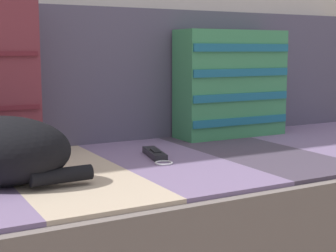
# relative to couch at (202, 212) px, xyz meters

# --- Properties ---
(couch) EXTENTS (1.84, 0.85, 0.36)m
(couch) POSITION_rel_couch_xyz_m (0.00, 0.00, 0.00)
(couch) COLOR #3D3838
(couch) RESTS_ON ground_plane
(sofa_backrest) EXTENTS (1.80, 0.14, 0.44)m
(sofa_backrest) POSITION_rel_couch_xyz_m (0.00, 0.35, 0.40)
(sofa_backrest) COLOR #514C60
(sofa_backrest) RESTS_ON couch
(throw_pillow_striped) EXTENTS (0.40, 0.14, 0.37)m
(throw_pillow_striped) POSITION_rel_couch_xyz_m (0.25, 0.21, 0.37)
(throw_pillow_striped) COLOR #3D8956
(throw_pillow_striped) RESTS_ON couch
(game_remote_near) EXTENTS (0.08, 0.20, 0.02)m
(game_remote_near) POSITION_rel_couch_xyz_m (-0.16, 0.00, 0.19)
(game_remote_near) COLOR black
(game_remote_near) RESTS_ON couch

